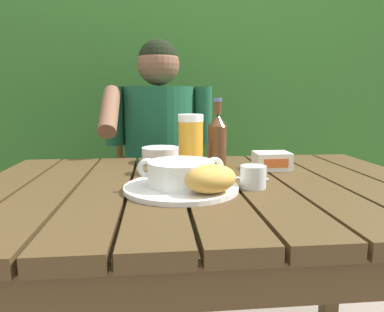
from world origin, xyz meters
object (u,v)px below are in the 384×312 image
object	(u,v)px
chair_near_diner	(160,192)
soup_bowl	(181,173)
beer_bottle	(217,140)
water_glass_small	(253,177)
table_knife	(234,177)
serving_plate	(181,188)
person_eating	(159,151)
diner_bowl	(161,155)
bread_roll	(211,179)
beer_glass	(191,143)
butter_tub	(272,161)

from	to	relation	value
chair_near_diner	soup_bowl	size ratio (longest dim) A/B	4.16
beer_bottle	water_glass_small	bearing A→B (deg)	-78.73
table_knife	soup_bowl	bearing A→B (deg)	-146.84
table_knife	serving_plate	bearing A→B (deg)	-146.84
person_eating	soup_bowl	size ratio (longest dim) A/B	5.51
water_glass_small	diner_bowl	world-z (taller)	water_glass_small
diner_bowl	serving_plate	bearing A→B (deg)	-83.13
person_eating	bread_roll	distance (m)	0.81
soup_bowl	water_glass_small	world-z (taller)	soup_bowl
person_eating	diner_bowl	size ratio (longest dim) A/B	8.99
bread_roll	diner_bowl	bearing A→B (deg)	103.49
diner_bowl	soup_bowl	bearing A→B (deg)	-83.13
bread_roll	beer_glass	size ratio (longest dim) A/B	0.88
water_glass_small	diner_bowl	size ratio (longest dim) A/B	0.51
serving_plate	soup_bowl	distance (m)	0.04
chair_near_diner	water_glass_small	size ratio (longest dim) A/B	13.43
person_eating	beer_bottle	bearing A→B (deg)	-68.14
bread_roll	water_glass_small	distance (m)	0.15
serving_plate	soup_bowl	xyz separation A→B (m)	(-0.00, 0.00, 0.04)
table_knife	diner_bowl	bearing A→B (deg)	126.06
serving_plate	person_eating	bearing A→B (deg)	93.93
beer_glass	diner_bowl	world-z (taller)	beer_glass
chair_near_diner	beer_glass	distance (m)	0.80
soup_bowl	beer_glass	size ratio (longest dim) A/B	1.21
person_eating	table_knife	xyz separation A→B (m)	(0.21, -0.62, 0.01)
chair_near_diner	beer_bottle	bearing A→B (deg)	-74.55
beer_bottle	table_knife	bearing A→B (deg)	-81.44
soup_bowl	diner_bowl	distance (m)	0.39
beer_bottle	diner_bowl	bearing A→B (deg)	144.64
chair_near_diner	beer_bottle	distance (m)	0.78
serving_plate	beer_bottle	distance (m)	0.31
water_glass_small	bread_roll	bearing A→B (deg)	-147.72
water_glass_small	diner_bowl	distance (m)	0.45
serving_plate	butter_tub	distance (m)	0.38
soup_bowl	diner_bowl	bearing A→B (deg)	96.87
person_eating	soup_bowl	bearing A→B (deg)	-86.07
beer_bottle	water_glass_small	distance (m)	0.27
person_eating	butter_tub	size ratio (longest dim) A/B	10.66
person_eating	beer_bottle	distance (m)	0.51
water_glass_small	person_eating	bearing A→B (deg)	108.24
chair_near_diner	water_glass_small	distance (m)	0.99
person_eating	serving_plate	bearing A→B (deg)	-86.07
bread_roll	diner_bowl	distance (m)	0.48
beer_glass	table_knife	xyz separation A→B (m)	(0.11, -0.11, -0.09)
serving_plate	diner_bowl	world-z (taller)	diner_bowl
beer_glass	table_knife	bearing A→B (deg)	-43.98
butter_tub	bread_roll	bearing A→B (deg)	-129.63
soup_bowl	table_knife	size ratio (longest dim) A/B	1.37
bread_roll	diner_bowl	world-z (taller)	bread_roll
person_eating	bread_roll	world-z (taller)	person_eating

